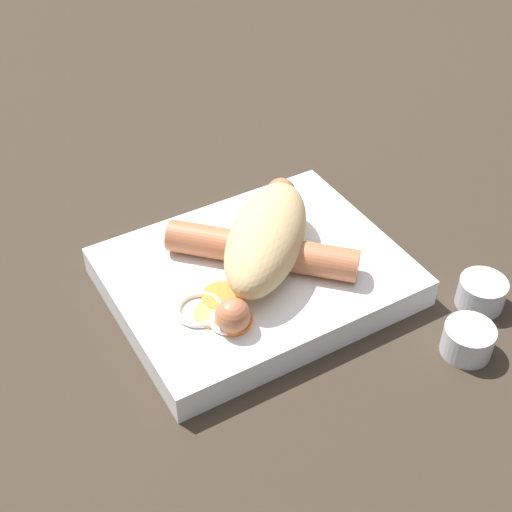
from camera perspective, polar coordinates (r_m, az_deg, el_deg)
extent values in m
plane|color=#33281E|center=(0.62, 0.00, -2.55)|extent=(3.00, 3.00, 0.00)
cube|color=white|center=(0.61, 0.00, -1.65)|extent=(0.24, 0.19, 0.03)
ellipsoid|color=tan|center=(0.59, 0.76, 1.61)|extent=(0.14, 0.14, 0.05)
cylinder|color=#B26642|center=(0.60, 0.27, 0.65)|extent=(0.13, 0.13, 0.03)
sphere|color=#B26642|center=(0.54, -1.87, -4.77)|extent=(0.03, 0.03, 0.03)
sphere|color=#B26642|center=(0.66, 2.02, 5.08)|extent=(0.03, 0.03, 0.03)
cylinder|color=orange|center=(0.55, -1.91, -5.15)|extent=(0.04, 0.04, 0.00)
cylinder|color=#F99E4C|center=(0.56, -3.49, -4.62)|extent=(0.04, 0.04, 0.00)
cylinder|color=orange|center=(0.57, -2.70, -3.29)|extent=(0.04, 0.04, 0.00)
torus|color=silver|center=(0.56, -4.56, -4.27)|extent=(0.04, 0.04, 0.00)
torus|color=silver|center=(0.55, -2.27, -5.17)|extent=(0.03, 0.03, 0.00)
cylinder|color=silver|center=(0.59, 16.59, -6.46)|extent=(0.04, 0.04, 0.03)
cylinder|color=#4C662D|center=(0.59, 16.45, -6.95)|extent=(0.03, 0.03, 0.01)
cylinder|color=silver|center=(0.63, 17.58, -2.84)|extent=(0.04, 0.04, 0.03)
cylinder|color=maroon|center=(0.63, 17.45, -3.32)|extent=(0.03, 0.03, 0.01)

